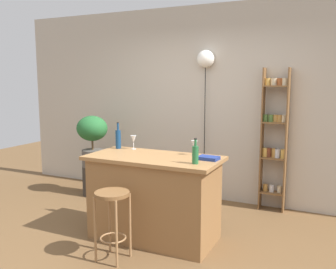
{
  "coord_description": "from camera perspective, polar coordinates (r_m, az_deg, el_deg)",
  "views": [
    {
      "loc": [
        1.81,
        -3.17,
        1.75
      ],
      "look_at": [
        0.05,
        0.55,
        1.14
      ],
      "focal_mm": 39.47,
      "sensor_mm": 36.0,
      "label": 1
    }
  ],
  "objects": [
    {
      "name": "ground",
      "position": [
        4.05,
        -4.16,
        -17.17
      ],
      "size": [
        12.0,
        12.0,
        0.0
      ],
      "primitive_type": "plane",
      "color": "brown"
    },
    {
      "name": "back_wall",
      "position": [
        5.44,
        5.87,
        4.73
      ],
      "size": [
        6.4,
        0.1,
        2.8
      ],
      "primitive_type": "cube",
      "color": "#BCB2A3",
      "rests_on": "ground"
    },
    {
      "name": "kitchen_counter",
      "position": [
        4.12,
        -2.15,
        -9.68
      ],
      "size": [
        1.45,
        0.72,
        0.93
      ],
      "color": "olive",
      "rests_on": "ground"
    },
    {
      "name": "bar_stool",
      "position": [
        3.67,
        -8.58,
        -11.38
      ],
      "size": [
        0.34,
        0.34,
        0.69
      ],
      "color": "#997047",
      "rests_on": "ground"
    },
    {
      "name": "spice_shelf",
      "position": [
        5.08,
        16.08,
        -0.43
      ],
      "size": [
        0.33,
        0.17,
        1.91
      ],
      "color": "brown",
      "rests_on": "ground"
    },
    {
      "name": "plant_stool",
      "position": [
        5.8,
        -11.41,
        -6.98
      ],
      "size": [
        0.33,
        0.33,
        0.45
      ],
      "primitive_type": "cylinder",
      "color": "#2D2823",
      "rests_on": "ground"
    },
    {
      "name": "potted_plant",
      "position": [
        5.66,
        -11.62,
        -0.25
      ],
      "size": [
        0.47,
        0.43,
        0.77
      ],
      "color": "#514C47",
      "rests_on": "plant_stool"
    },
    {
      "name": "bottle_soda_blue",
      "position": [
        3.64,
        4.24,
        -3.05
      ],
      "size": [
        0.06,
        0.06,
        0.26
      ],
      "color": "#236638",
      "rests_on": "kitchen_counter"
    },
    {
      "name": "bottle_olive_oil",
      "position": [
        4.47,
        -7.7,
        -0.62
      ],
      "size": [
        0.06,
        0.06,
        0.32
      ],
      "color": "navy",
      "rests_on": "kitchen_counter"
    },
    {
      "name": "wine_glass_left",
      "position": [
        4.05,
        4.09,
        -1.58
      ],
      "size": [
        0.07,
        0.07,
        0.16
      ],
      "color": "silver",
      "rests_on": "kitchen_counter"
    },
    {
      "name": "wine_glass_center",
      "position": [
        4.41,
        -5.36,
        -0.76
      ],
      "size": [
        0.07,
        0.07,
        0.16
      ],
      "color": "silver",
      "rests_on": "kitchen_counter"
    },
    {
      "name": "cookbook",
      "position": [
        3.85,
        6.27,
        -3.63
      ],
      "size": [
        0.22,
        0.16,
        0.03
      ],
      "primitive_type": "cube",
      "rotation": [
        0.0,
        0.0,
        -0.05
      ],
      "color": "navy",
      "rests_on": "kitchen_counter"
    },
    {
      "name": "pendant_globe_light",
      "position": [
        5.33,
        5.82,
        11.34
      ],
      "size": [
        0.25,
        0.25,
        2.16
      ],
      "color": "black",
      "rests_on": "ground"
    }
  ]
}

